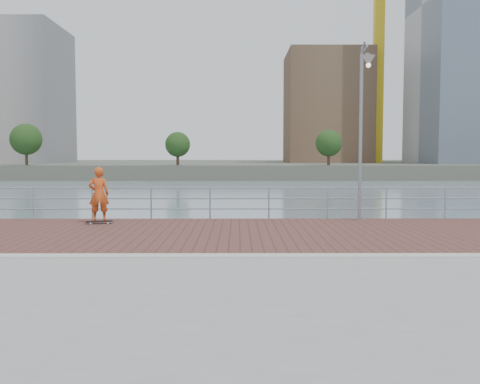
{
  "coord_description": "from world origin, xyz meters",
  "views": [
    {
      "loc": [
        -0.06,
        -11.55,
        2.25
      ],
      "look_at": [
        0.0,
        2.0,
        1.3
      ],
      "focal_mm": 40.0,
      "sensor_mm": 36.0,
      "label": 1
    }
  ],
  "objects": [
    {
      "name": "water",
      "position": [
        0.0,
        0.0,
        -2.0
      ],
      "size": [
        400.0,
        400.0,
        0.0
      ],
      "primitive_type": "plane",
      "color": "slate",
      "rests_on": "ground"
    },
    {
      "name": "far_shore",
      "position": [
        0.0,
        122.5,
        -0.75
      ],
      "size": [
        320.0,
        95.0,
        2.5
      ],
      "primitive_type": "cube",
      "color": "#4C5142",
      "rests_on": "ground"
    },
    {
      "name": "street_lamp",
      "position": [
        4.08,
        6.09,
        4.03
      ],
      "size": [
        0.41,
        1.2,
        5.67
      ],
      "color": "gray",
      "rests_on": "brick_lane"
    },
    {
      "name": "skateboard",
      "position": [
        -4.54,
        5.61,
        0.1
      ],
      "size": [
        0.87,
        0.39,
        0.1
      ],
      "rotation": [
        0.0,
        0.0,
        0.21
      ],
      "color": "black",
      "rests_on": "brick_lane"
    },
    {
      "name": "brick_lane",
      "position": [
        0.0,
        3.6,
        0.01
      ],
      "size": [
        40.0,
        6.8,
        0.02
      ],
      "primitive_type": "cube",
      "color": "brown",
      "rests_on": "seawall"
    },
    {
      "name": "skateboarder",
      "position": [
        -4.54,
        5.61,
        0.98
      ],
      "size": [
        0.71,
        0.54,
        1.75
      ],
      "primitive_type": "imported",
      "rotation": [
        0.0,
        0.0,
        3.35
      ],
      "color": "#D3501C",
      "rests_on": "skateboard"
    },
    {
      "name": "curb",
      "position": [
        0.0,
        0.0,
        0.03
      ],
      "size": [
        40.0,
        0.4,
        0.06
      ],
      "primitive_type": "cube",
      "color": "#B7B5AD",
      "rests_on": "seawall"
    },
    {
      "name": "shoreline_trees",
      "position": [
        14.31,
        77.0,
        4.34
      ],
      "size": [
        169.46,
        5.14,
        6.86
      ],
      "color": "#473323",
      "rests_on": "far_shore"
    },
    {
      "name": "guardrail",
      "position": [
        0.0,
        7.0,
        0.69
      ],
      "size": [
        39.06,
        0.06,
        1.13
      ],
      "color": "#8C9EA8",
      "rests_on": "brick_lane"
    },
    {
      "name": "skyline",
      "position": [
        28.04,
        104.02,
        24.47
      ],
      "size": [
        233.0,
        41.0,
        63.47
      ],
      "color": "#ADA38E",
      "rests_on": "far_shore"
    },
    {
      "name": "tower_crane",
      "position": [
        27.36,
        104.0,
        33.5
      ],
      "size": [
        47.0,
        2.0,
        50.7
      ],
      "color": "gold",
      "rests_on": "far_shore"
    }
  ]
}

